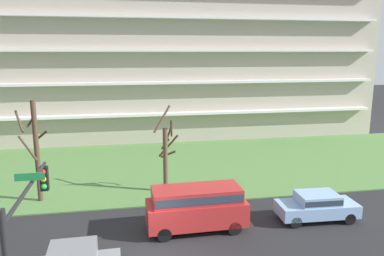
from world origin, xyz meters
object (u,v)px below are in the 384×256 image
(sedan_blue_near_left, at_px, (317,205))
(van_red_near_right, at_px, (196,205))
(traffic_signal_mast, at_px, (27,239))
(tree_center, at_px, (166,153))
(tree_left, at_px, (36,149))

(sedan_blue_near_left, height_order, van_red_near_right, van_red_near_right)
(sedan_blue_near_left, height_order, traffic_signal_mast, traffic_signal_mast)
(sedan_blue_near_left, relative_size, traffic_signal_mast, 0.80)
(tree_center, distance_m, sedan_blue_near_left, 9.91)
(tree_left, distance_m, sedan_blue_near_left, 16.97)
(tree_left, bearing_deg, van_red_near_right, -31.88)
(sedan_blue_near_left, bearing_deg, tree_center, -34.60)
(sedan_blue_near_left, distance_m, traffic_signal_mast, 15.51)
(tree_center, height_order, traffic_signal_mast, tree_center)
(tree_center, bearing_deg, tree_left, -177.75)
(tree_left, xyz_separation_m, tree_center, (8.05, 0.32, -0.76))
(tree_center, distance_m, traffic_signal_mast, 14.31)
(tree_center, xyz_separation_m, van_red_near_right, (0.91, -5.89, -1.27))
(van_red_near_right, distance_m, traffic_signal_mast, 10.05)
(tree_center, relative_size, van_red_near_right, 1.11)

